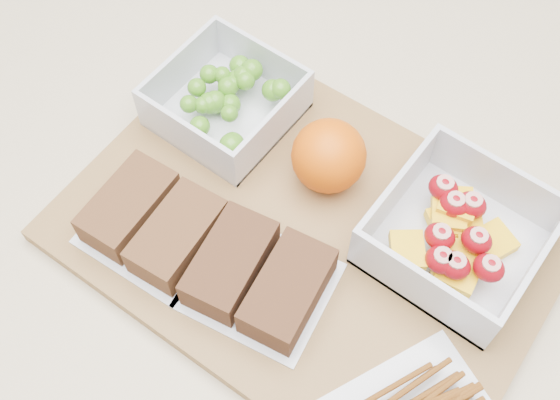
# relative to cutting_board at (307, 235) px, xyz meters

# --- Properties ---
(counter) EXTENTS (1.20, 0.90, 0.90)m
(counter) POSITION_rel_cutting_board_xyz_m (-0.03, 0.01, -0.46)
(counter) COLOR beige
(counter) RESTS_ON ground
(cutting_board) EXTENTS (0.43, 0.31, 0.02)m
(cutting_board) POSITION_rel_cutting_board_xyz_m (0.00, 0.00, 0.00)
(cutting_board) COLOR olive
(cutting_board) RESTS_ON counter
(grape_container) EXTENTS (0.12, 0.12, 0.05)m
(grape_container) POSITION_rel_cutting_board_xyz_m (-0.14, 0.06, 0.03)
(grape_container) COLOR silver
(grape_container) RESTS_ON cutting_board
(fruit_container) EXTENTS (0.14, 0.14, 0.06)m
(fruit_container) POSITION_rel_cutting_board_xyz_m (0.11, 0.06, 0.03)
(fruit_container) COLOR silver
(fruit_container) RESTS_ON cutting_board
(orange) EXTENTS (0.07, 0.07, 0.07)m
(orange) POSITION_rel_cutting_board_xyz_m (-0.02, 0.06, 0.04)
(orange) COLOR #E85A05
(orange) RESTS_ON cutting_board
(sandwich_bag_left) EXTENTS (0.12, 0.11, 0.04)m
(sandwich_bag_left) POSITION_rel_cutting_board_xyz_m (-0.11, -0.08, 0.03)
(sandwich_bag_left) COLOR silver
(sandwich_bag_left) RESTS_ON cutting_board
(sandwich_bag_center) EXTENTS (0.13, 0.12, 0.04)m
(sandwich_bag_center) POSITION_rel_cutting_board_xyz_m (-0.00, -0.07, 0.03)
(sandwich_bag_center) COLOR silver
(sandwich_bag_center) RESTS_ON cutting_board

